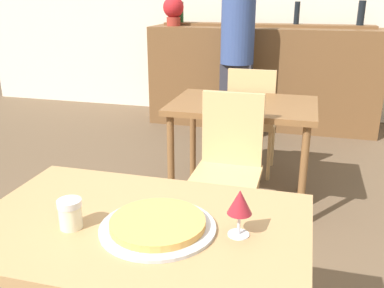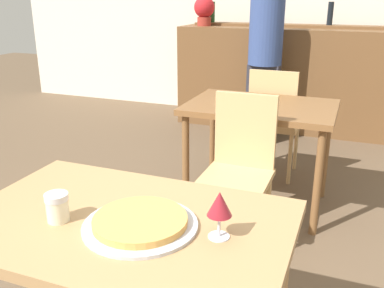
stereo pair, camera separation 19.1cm
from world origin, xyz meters
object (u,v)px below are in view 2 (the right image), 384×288
Objects in this scene: chair_far_side_back at (274,117)px; pizza_tray at (140,223)px; cheese_shaker at (57,207)px; potted_plant at (204,9)px; wine_glass at (220,205)px; person_standing at (265,54)px; chair_far_side_front at (240,161)px.

chair_far_side_back is 2.41× the size of pizza_tray.
cheese_shaker is at bearing -167.61° from pizza_tray.
cheese_shaker is at bearing -77.58° from potted_plant.
pizza_tray is 1.18× the size of potted_plant.
wine_glass is at bearing 10.14° from cheese_shaker.
chair_far_side_back reaches higher than pizza_tray.
chair_far_side_front is at bearing -81.60° from person_standing.
wine_glass is at bearing 96.29° from chair_far_side_back.
cheese_shaker is 0.63× the size of wine_glass.
person_standing is (-0.28, 3.25, 0.15)m from pizza_tray.
person_standing is 10.69× the size of wine_glass.
chair_far_side_front is 1.05m from chair_far_side_back.
chair_far_side_back is 1.07m from person_standing.
pizza_tray is at bearing 12.39° from cheese_shaker.
chair_far_side_front is at bearing 89.36° from pizza_tray.
potted_plant reaches higher than chair_far_side_front.
potted_plant is (-1.14, 1.48, 0.79)m from chair_far_side_back.
chair_far_side_back is at bearing 96.29° from wine_glass.
pizza_tray is 3.85× the size of cheese_shaker.
cheese_shaker is (-0.28, -0.06, 0.03)m from pizza_tray.
wine_glass is at bearing -78.40° from chair_far_side_front.
chair_far_side_back is 2.84× the size of potted_plant.
wine_glass is (0.26, 0.04, 0.10)m from pizza_tray.
chair_far_side_front is 0.55× the size of person_standing.
chair_far_side_front reaches higher than wine_glass.
chair_far_side_back is at bearing -52.35° from potted_plant.
pizza_tray is at bearing -85.05° from person_standing.
cheese_shaker reaches higher than pizza_tray.
cheese_shaker is 3.96m from potted_plant.
potted_plant is at bearing 147.94° from person_standing.
cheese_shaker is 0.31× the size of potted_plant.
person_standing is 5.18× the size of potted_plant.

